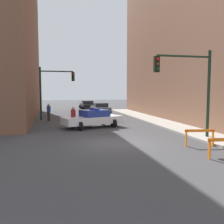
% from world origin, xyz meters
% --- Properties ---
extents(ground_plane, '(120.00, 120.00, 0.00)m').
position_xyz_m(ground_plane, '(0.00, 0.00, 0.00)').
color(ground_plane, '#424244').
extents(sidewalk_right, '(2.40, 44.00, 0.12)m').
position_xyz_m(sidewalk_right, '(6.20, 0.00, 0.06)').
color(sidewalk_right, '#B2ADA3').
rests_on(sidewalk_right, ground_plane).
extents(traffic_light_near, '(3.64, 0.35, 5.20)m').
position_xyz_m(traffic_light_near, '(4.73, 0.06, 3.53)').
color(traffic_light_near, black).
rests_on(traffic_light_near, sidewalk_right).
extents(traffic_light_far, '(3.44, 0.35, 5.20)m').
position_xyz_m(traffic_light_far, '(-3.30, 12.33, 3.40)').
color(traffic_light_far, black).
rests_on(traffic_light_far, ground_plane).
extents(police_car, '(5.04, 3.23, 1.52)m').
position_xyz_m(police_car, '(-0.20, 6.10, 0.72)').
color(police_car, white).
rests_on(police_car, ground_plane).
extents(parked_car_near, '(2.39, 4.37, 1.31)m').
position_xyz_m(parked_car_near, '(2.67, 17.96, 0.67)').
color(parked_car_near, '#474C51').
rests_on(parked_car_near, ground_plane).
extents(parked_car_mid, '(2.33, 4.33, 1.31)m').
position_xyz_m(parked_car_mid, '(1.95, 24.96, 0.67)').
color(parked_car_mid, black).
rests_on(parked_car_mid, ground_plane).
extents(pedestrian_crossing, '(0.41, 0.41, 1.66)m').
position_xyz_m(pedestrian_crossing, '(-1.73, 6.24, 0.86)').
color(pedestrian_crossing, black).
rests_on(pedestrian_crossing, ground_plane).
extents(pedestrian_corner, '(0.50, 0.50, 1.66)m').
position_xyz_m(pedestrian_corner, '(-3.64, 11.30, 0.86)').
color(pedestrian_corner, '#382D23').
rests_on(pedestrian_corner, ground_plane).
extents(barrier_mid, '(1.58, 0.44, 0.90)m').
position_xyz_m(barrier_mid, '(4.23, -1.70, 0.62)').
color(barrier_mid, orange).
rests_on(barrier_mid, ground_plane).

